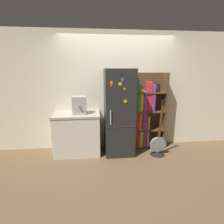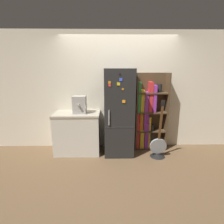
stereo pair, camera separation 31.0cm
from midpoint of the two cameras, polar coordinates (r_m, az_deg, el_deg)
The scene contains 7 objects.
ground_plane at distance 3.90m, azimuth 4.56°, elevation -13.51°, with size 16.00×16.00×0.00m, color brown.
wall_back at distance 3.98m, azimuth 4.25°, elevation 6.69°, with size 8.00×0.05×2.60m.
refrigerator at distance 3.70m, azimuth 4.64°, elevation -0.12°, with size 0.60×0.69×1.80m.
bookshelf at distance 4.04m, azimuth 13.62°, elevation -0.97°, with size 0.70×0.30×1.72m.
kitchen_counter at distance 3.88m, azimuth -8.86°, elevation -6.63°, with size 0.97×0.62×0.89m.
espresso_machine at distance 3.68m, azimuth -8.18°, elevation 2.38°, with size 0.27×0.29×0.36m.
guitar at distance 3.87m, azimuth 17.06°, elevation -11.49°, with size 0.35×0.31×1.22m.
Camera 2 is at (-0.21, -3.47, 1.77)m, focal length 28.00 mm.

